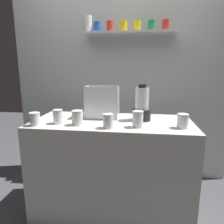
{
  "coord_description": "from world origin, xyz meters",
  "views": [
    {
      "loc": [
        0.24,
        -1.75,
        1.36
      ],
      "look_at": [
        0.0,
        0.0,
        0.98
      ],
      "focal_mm": 33.11,
      "sensor_mm": 36.0,
      "label": 1
    }
  ],
  "objects_px": {
    "juice_cup_orange_rightmost": "(183,122)",
    "juice_cup_orange_left": "(58,118)",
    "juice_cup_mango_middle": "(77,119)",
    "juice_cup_beet_far_right": "(138,120)",
    "juice_cup_mango_right": "(108,122)",
    "carrot_display_bin": "(102,108)",
    "juice_cup_mango_far_left": "(35,120)",
    "blender_pitcher": "(142,106)"
  },
  "relations": [
    {
      "from": "juice_cup_mango_right",
      "to": "juice_cup_mango_middle",
      "type": "bearing_deg",
      "value": 168.33
    },
    {
      "from": "blender_pitcher",
      "to": "juice_cup_mango_far_left",
      "type": "height_order",
      "value": "blender_pitcher"
    },
    {
      "from": "juice_cup_mango_far_left",
      "to": "juice_cup_orange_rightmost",
      "type": "distance_m",
      "value": 1.17
    },
    {
      "from": "juice_cup_mango_middle",
      "to": "juice_cup_beet_far_right",
      "type": "xyz_separation_m",
      "value": [
        0.49,
        -0.0,
        0.01
      ]
    },
    {
      "from": "carrot_display_bin",
      "to": "juice_cup_mango_middle",
      "type": "xyz_separation_m",
      "value": [
        -0.15,
        -0.29,
        -0.04
      ]
    },
    {
      "from": "carrot_display_bin",
      "to": "juice_cup_mango_middle",
      "type": "height_order",
      "value": "carrot_display_bin"
    },
    {
      "from": "juice_cup_orange_left",
      "to": "juice_cup_beet_far_right",
      "type": "distance_m",
      "value": 0.66
    },
    {
      "from": "juice_cup_orange_rightmost",
      "to": "blender_pitcher",
      "type": "bearing_deg",
      "value": 146.98
    },
    {
      "from": "carrot_display_bin",
      "to": "juice_cup_orange_rightmost",
      "type": "relative_size",
      "value": 2.7
    },
    {
      "from": "carrot_display_bin",
      "to": "juice_cup_orange_rightmost",
      "type": "bearing_deg",
      "value": -21.65
    },
    {
      "from": "juice_cup_orange_left",
      "to": "juice_cup_mango_right",
      "type": "distance_m",
      "value": 0.44
    },
    {
      "from": "juice_cup_beet_far_right",
      "to": "juice_cup_orange_rightmost",
      "type": "bearing_deg",
      "value": 4.09
    },
    {
      "from": "juice_cup_beet_far_right",
      "to": "juice_cup_mango_middle",
      "type": "bearing_deg",
      "value": 179.97
    },
    {
      "from": "carrot_display_bin",
      "to": "juice_cup_mango_middle",
      "type": "bearing_deg",
      "value": -117.44
    },
    {
      "from": "blender_pitcher",
      "to": "juice_cup_beet_far_right",
      "type": "xyz_separation_m",
      "value": [
        -0.03,
        -0.23,
        -0.07
      ]
    },
    {
      "from": "carrot_display_bin",
      "to": "juice_cup_beet_far_right",
      "type": "height_order",
      "value": "carrot_display_bin"
    },
    {
      "from": "juice_cup_mango_right",
      "to": "juice_cup_orange_rightmost",
      "type": "distance_m",
      "value": 0.58
    },
    {
      "from": "blender_pitcher",
      "to": "juice_cup_orange_rightmost",
      "type": "bearing_deg",
      "value": -33.02
    },
    {
      "from": "juice_cup_orange_left",
      "to": "juice_cup_mango_right",
      "type": "relative_size",
      "value": 1.06
    },
    {
      "from": "juice_cup_orange_rightmost",
      "to": "juice_cup_orange_left",
      "type": "bearing_deg",
      "value": -179.74
    },
    {
      "from": "juice_cup_orange_left",
      "to": "juice_cup_mango_middle",
      "type": "height_order",
      "value": "juice_cup_mango_middle"
    },
    {
      "from": "blender_pitcher",
      "to": "juice_cup_mango_right",
      "type": "height_order",
      "value": "blender_pitcher"
    },
    {
      "from": "juice_cup_mango_far_left",
      "to": "juice_cup_orange_rightmost",
      "type": "xyz_separation_m",
      "value": [
        1.17,
        0.09,
        0.0
      ]
    },
    {
      "from": "juice_cup_mango_middle",
      "to": "juice_cup_beet_far_right",
      "type": "height_order",
      "value": "juice_cup_beet_far_right"
    },
    {
      "from": "juice_cup_mango_middle",
      "to": "juice_cup_orange_rightmost",
      "type": "xyz_separation_m",
      "value": [
        0.83,
        0.02,
        -0.0
      ]
    },
    {
      "from": "juice_cup_mango_middle",
      "to": "blender_pitcher",
      "type": "bearing_deg",
      "value": 23.71
    },
    {
      "from": "juice_cup_mango_far_left",
      "to": "juice_cup_mango_middle",
      "type": "relative_size",
      "value": 0.9
    },
    {
      "from": "carrot_display_bin",
      "to": "juice_cup_orange_left",
      "type": "distance_m",
      "value": 0.43
    },
    {
      "from": "juice_cup_mango_middle",
      "to": "juice_cup_beet_far_right",
      "type": "distance_m",
      "value": 0.49
    },
    {
      "from": "juice_cup_mango_far_left",
      "to": "juice_cup_beet_far_right",
      "type": "relative_size",
      "value": 0.83
    },
    {
      "from": "blender_pitcher",
      "to": "juice_cup_orange_rightmost",
      "type": "relative_size",
      "value": 2.83
    },
    {
      "from": "juice_cup_orange_left",
      "to": "juice_cup_orange_rightmost",
      "type": "height_order",
      "value": "juice_cup_orange_left"
    },
    {
      "from": "carrot_display_bin",
      "to": "blender_pitcher",
      "type": "distance_m",
      "value": 0.37
    },
    {
      "from": "blender_pitcher",
      "to": "juice_cup_orange_left",
      "type": "xyz_separation_m",
      "value": [
        -0.69,
        -0.21,
        -0.08
      ]
    },
    {
      "from": "juice_cup_orange_left",
      "to": "juice_cup_orange_rightmost",
      "type": "bearing_deg",
      "value": 0.26
    },
    {
      "from": "juice_cup_orange_left",
      "to": "juice_cup_mango_middle",
      "type": "xyz_separation_m",
      "value": [
        0.17,
        -0.02,
        0.0
      ]
    },
    {
      "from": "carrot_display_bin",
      "to": "juice_cup_orange_left",
      "type": "xyz_separation_m",
      "value": [
        -0.33,
        -0.27,
        -0.04
      ]
    },
    {
      "from": "juice_cup_mango_far_left",
      "to": "juice_cup_orange_rightmost",
      "type": "relative_size",
      "value": 0.96
    },
    {
      "from": "juice_cup_orange_left",
      "to": "juice_cup_beet_far_right",
      "type": "xyz_separation_m",
      "value": [
        0.66,
        -0.02,
        0.01
      ]
    },
    {
      "from": "juice_cup_mango_far_left",
      "to": "juice_cup_mango_middle",
      "type": "bearing_deg",
      "value": 10.95
    },
    {
      "from": "blender_pitcher",
      "to": "juice_cup_orange_left",
      "type": "bearing_deg",
      "value": -163.29
    },
    {
      "from": "blender_pitcher",
      "to": "juice_cup_mango_far_left",
      "type": "relative_size",
      "value": 2.95
    }
  ]
}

